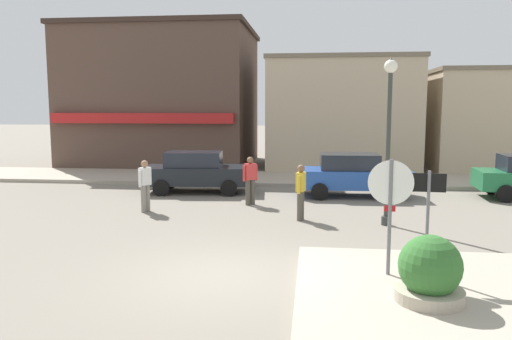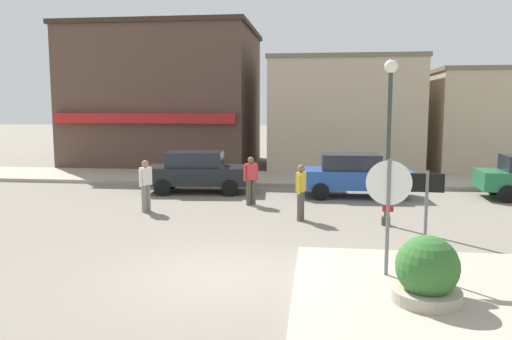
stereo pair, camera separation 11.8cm
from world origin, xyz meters
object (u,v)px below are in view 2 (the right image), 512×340
object	(u,v)px
parked_car_second	(353,174)
pedestrian_crossing_far	(251,179)
one_way_sign	(426,213)
pedestrian_crossing_near	(146,184)
lamp_post	(389,117)
planter	(427,277)
pedestrian_kerb_side	(301,191)
stop_sign	(388,202)
parked_car_nearest	(198,171)

from	to	relation	value
parked_car_second	pedestrian_crossing_far	world-z (taller)	pedestrian_crossing_far
one_way_sign	pedestrian_crossing_near	size ratio (longest dim) A/B	1.30
one_way_sign	lamp_post	world-z (taller)	lamp_post
one_way_sign	planter	distance (m)	1.48
pedestrian_crossing_far	pedestrian_kerb_side	size ratio (longest dim) A/B	1.00
pedestrian_crossing_near	pedestrian_crossing_far	distance (m)	3.43
planter	one_way_sign	bearing A→B (deg)	80.33
stop_sign	pedestrian_crossing_far	xyz separation A→B (m)	(-3.47, 7.05, -0.65)
pedestrian_crossing_near	pedestrian_kerb_side	bearing A→B (deg)	-7.48
one_way_sign	pedestrian_kerb_side	bearing A→B (deg)	116.03
parked_car_nearest	pedestrian_crossing_near	world-z (taller)	pedestrian_crossing_near
planter	pedestrian_crossing_far	xyz separation A→B (m)	(-3.93, 8.29, 0.31)
parked_car_second	pedestrian_kerb_side	xyz separation A→B (m)	(-1.76, -4.11, 0.06)
stop_sign	pedestrian_kerb_side	distance (m)	5.29
stop_sign	parked_car_nearest	bearing A→B (deg)	122.00
stop_sign	one_way_sign	xyz separation A→B (m)	(0.67, 0.00, -0.19)
planter	parked_car_nearest	distance (m)	12.25
planter	parked_car_nearest	world-z (taller)	parked_car_nearest
parked_car_second	pedestrian_kerb_side	bearing A→B (deg)	-113.23
lamp_post	one_way_sign	bearing A→B (deg)	-89.24
parked_car_nearest	pedestrian_crossing_near	distance (m)	3.77
planter	pedestrian_crossing_far	distance (m)	9.18
parked_car_second	pedestrian_crossing_near	world-z (taller)	pedestrian_crossing_near
pedestrian_crossing_far	parked_car_nearest	bearing A→B (deg)	136.25
one_way_sign	parked_car_second	bearing A→B (deg)	94.14
stop_sign	planter	distance (m)	1.64
stop_sign	pedestrian_kerb_side	bearing A→B (deg)	109.41
lamp_post	parked_car_second	world-z (taller)	lamp_post
one_way_sign	pedestrian_crossing_far	bearing A→B (deg)	120.44
one_way_sign	planter	bearing A→B (deg)	-99.67
parked_car_nearest	pedestrian_crossing_near	size ratio (longest dim) A/B	2.57
planter	pedestrian_kerb_side	xyz separation A→B (m)	(-2.21, 6.20, 0.31)
one_way_sign	parked_car_second	xyz separation A→B (m)	(-0.66, 9.06, -0.52)
one_way_sign	pedestrian_crossing_near	xyz separation A→B (m)	(-7.24, 5.58, -0.46)
parked_car_nearest	lamp_post	bearing A→B (deg)	-35.96
one_way_sign	parked_car_nearest	world-z (taller)	one_way_sign
pedestrian_kerb_side	parked_car_nearest	bearing A→B (deg)	133.12
parked_car_second	planter	bearing A→B (deg)	-87.54
stop_sign	planter	size ratio (longest dim) A/B	1.88
pedestrian_crossing_near	pedestrian_kerb_side	distance (m)	4.86
pedestrian_crossing_far	pedestrian_kerb_side	world-z (taller)	same
stop_sign	one_way_sign	bearing A→B (deg)	0.16
lamp_post	pedestrian_crossing_near	size ratio (longest dim) A/B	2.82
lamp_post	parked_car_nearest	world-z (taller)	lamp_post
stop_sign	planter	world-z (taller)	stop_sign
parked_car_nearest	parked_car_second	distance (m)	5.82
stop_sign	parked_car_second	bearing A→B (deg)	89.89
planter	lamp_post	world-z (taller)	lamp_post
parked_car_nearest	pedestrian_kerb_side	bearing A→B (deg)	-46.88
lamp_post	parked_car_nearest	size ratio (longest dim) A/B	1.10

